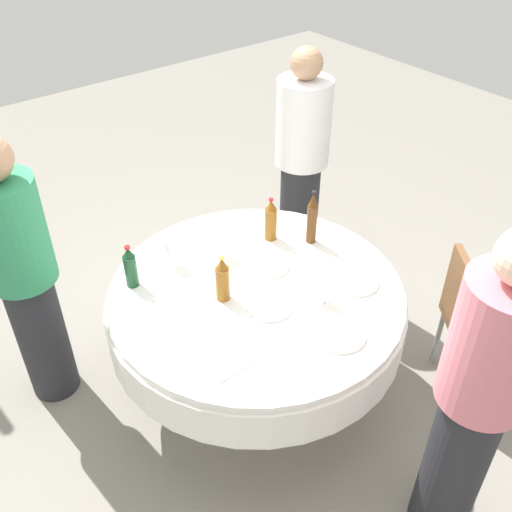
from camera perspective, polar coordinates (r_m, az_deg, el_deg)
The scene contains 21 objects.
ground_plane at distance 3.49m, azimuth 0.00°, elevation -12.51°, with size 10.00×10.00×0.00m, color gray.
dining_table at distance 3.06m, azimuth 0.00°, elevation -5.28°, with size 1.53×1.53×0.74m.
bottle_amber_left at distance 2.83m, azimuth -3.30°, elevation -2.31°, with size 0.07×0.07×0.26m.
bottle_dark_green_north at distance 2.98m, azimuth -12.20°, elevation -1.09°, with size 0.07×0.07×0.24m.
bottle_amber_west at distance 3.24m, azimuth 1.45°, elevation 3.52°, with size 0.07×0.07×0.26m.
bottle_brown_outer at distance 3.22m, azimuth 5.52°, elevation 3.67°, with size 0.06×0.06×0.33m.
wine_glass_outer at distance 2.84m, azimuth 6.45°, elevation -2.82°, with size 0.07×0.07×0.14m.
wine_glass_far at distance 3.08m, azimuth -8.39°, elevation 0.99°, with size 0.07×0.07×0.16m.
wine_glass_right at distance 3.12m, azimuth -3.62°, elevation 1.84°, with size 0.07×0.07×0.16m.
plate_inner at distance 3.10m, azimuth 1.17°, elevation -0.92°, with size 0.23×0.23×0.02m.
plate_rear at distance 3.04m, azimuth 9.67°, elevation -2.42°, with size 0.24×0.24×0.02m.
plate_front at distance 2.74m, azimuth 8.22°, elevation -7.62°, with size 0.24×0.24×0.02m.
plate_south at distance 2.85m, azimuth 1.35°, elevation -4.99°, with size 0.22×0.22×0.02m.
spoon_north at distance 2.55m, azimuth -2.23°, elevation -11.48°, with size 0.18×0.02×0.01m, color silver.
fork_west at distance 3.03m, azimuth -4.48°, elevation -2.12°, with size 0.18×0.02×0.01m, color silver.
fork_outer at distance 3.28m, azimuth -1.27°, elevation 1.37°, with size 0.18×0.02×0.01m, color silver.
folded_napkin at distance 3.39m, azimuth -4.45°, elevation 2.83°, with size 0.16×0.16×0.02m, color white.
person_left at distance 3.80m, azimuth 4.44°, elevation 8.62°, with size 0.34×0.34×1.62m.
person_north at distance 2.45m, azimuth 20.86°, elevation -12.93°, with size 0.34×0.34×1.66m.
person_west at distance 3.13m, azimuth -21.85°, elevation -1.65°, with size 0.34×0.34×1.59m.
chair_right at distance 3.33m, azimuth 20.58°, elevation -5.76°, with size 0.56×0.56×0.87m.
Camera 1 is at (1.77, -1.40, 2.66)m, focal length 40.84 mm.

